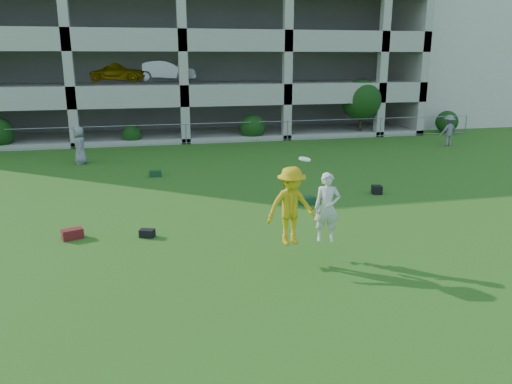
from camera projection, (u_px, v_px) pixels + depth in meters
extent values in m
plane|color=#235114|center=(270.00, 293.00, 10.57)|extent=(100.00, 100.00, 0.00)
cube|color=beige|center=(457.00, 54.00, 40.57)|extent=(16.00, 14.00, 10.00)
imported|color=gray|center=(80.00, 146.00, 23.05)|extent=(0.70, 0.93, 1.72)
imported|color=slate|center=(448.00, 130.00, 27.75)|extent=(1.19, 0.80, 1.71)
cube|color=#550E1B|center=(72.00, 234.00, 13.67)|extent=(0.62, 0.47, 0.28)
cube|color=black|center=(147.00, 233.00, 13.81)|extent=(0.46, 0.38, 0.22)
cube|color=#14371C|center=(307.00, 201.00, 16.86)|extent=(0.56, 0.44, 0.26)
cube|color=black|center=(377.00, 190.00, 18.15)|extent=(0.42, 0.42, 0.30)
cube|color=#123319|center=(155.00, 174.00, 20.76)|extent=(0.51, 0.32, 0.25)
imported|color=gold|center=(291.00, 206.00, 11.73)|extent=(1.30, 0.86, 1.88)
imported|color=silver|center=(327.00, 207.00, 12.07)|extent=(0.71, 0.57, 1.70)
cylinder|color=white|center=(305.00, 159.00, 11.33)|extent=(0.28, 0.27, 0.10)
cube|color=#9E998C|center=(168.00, 41.00, 39.77)|extent=(30.00, 0.50, 12.00)
cube|color=#9E998C|center=(376.00, 40.00, 36.63)|extent=(0.50, 14.00, 12.00)
cube|color=#9E998C|center=(177.00, 126.00, 34.97)|extent=(30.00, 14.00, 0.30)
cube|color=#9E998C|center=(175.00, 82.00, 34.18)|extent=(30.00, 14.00, 0.30)
cube|color=#9E998C|center=(173.00, 36.00, 33.39)|extent=(30.00, 14.00, 0.30)
cube|color=#9E998C|center=(185.00, 99.00, 27.90)|extent=(30.00, 0.30, 0.90)
cube|color=#9E998C|center=(182.00, 43.00, 27.11)|extent=(30.00, 0.30, 0.90)
cube|color=#9E998C|center=(65.00, 33.00, 25.78)|extent=(0.50, 0.50, 12.00)
cube|color=#9E998C|center=(182.00, 34.00, 27.08)|extent=(0.50, 0.50, 12.00)
cube|color=#9E998C|center=(288.00, 35.00, 28.39)|extent=(0.50, 0.50, 12.00)
cube|color=#9E998C|center=(384.00, 36.00, 29.69)|extent=(0.50, 0.50, 12.00)
cube|color=#605E59|center=(171.00, 39.00, 35.31)|extent=(29.00, 9.00, 11.60)
imported|color=gold|center=(114.00, 71.00, 31.24)|extent=(4.08, 2.20, 1.32)
imported|color=#B8BBC0|center=(165.00, 71.00, 31.92)|extent=(4.16, 1.91, 1.32)
cylinder|color=gray|center=(75.00, 138.00, 26.96)|extent=(0.06, 0.06, 1.20)
cylinder|color=gray|center=(186.00, 134.00, 28.27)|extent=(0.06, 0.06, 1.20)
cylinder|color=gray|center=(288.00, 130.00, 29.57)|extent=(0.06, 0.06, 1.20)
cylinder|color=gray|center=(380.00, 127.00, 30.87)|extent=(0.06, 0.06, 1.20)
cylinder|color=gray|center=(466.00, 124.00, 32.18)|extent=(0.06, 0.06, 1.20)
cylinder|color=gray|center=(186.00, 124.00, 28.12)|extent=(36.00, 0.04, 0.04)
cylinder|color=gray|center=(186.00, 143.00, 28.40)|extent=(36.00, 0.04, 0.04)
sphere|color=#163D11|center=(132.00, 135.00, 28.19)|extent=(1.10, 1.10, 1.10)
sphere|color=#163D11|center=(252.00, 127.00, 29.66)|extent=(1.54, 1.54, 1.54)
cylinder|color=#382314|center=(360.00, 120.00, 31.31)|extent=(0.16, 0.16, 1.96)
sphere|color=#163D11|center=(361.00, 100.00, 30.98)|extent=(2.52, 2.52, 2.52)
sphere|color=#163D11|center=(447.00, 122.00, 32.49)|extent=(1.43, 1.43, 1.43)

